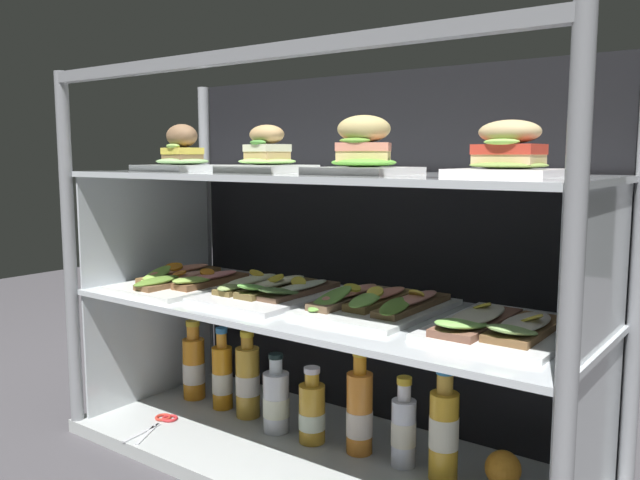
{
  "coord_description": "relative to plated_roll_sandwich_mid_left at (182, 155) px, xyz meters",
  "views": [
    {
      "loc": [
        0.9,
        -1.21,
        0.74
      ],
      "look_at": [
        0.0,
        0.0,
        0.55
      ],
      "focal_mm": 36.63,
      "sensor_mm": 36.0,
      "label": 1
    }
  ],
  "objects": [
    {
      "name": "juice_bottle_near_post",
      "position": [
        0.27,
        0.06,
        -0.63
      ],
      "size": [
        0.07,
        0.07,
        0.21
      ],
      "color": "white",
      "rests_on": "case_base_deck"
    },
    {
      "name": "open_sandwich_tray_right_of_center",
      "position": [
        -0.0,
        -0.0,
        -0.33
      ],
      "size": [
        0.26,
        0.35,
        0.06
      ],
      "color": "white",
      "rests_on": "shelf_lower_glass"
    },
    {
      "name": "riser_lower_tier",
      "position": [
        0.42,
        0.04,
        -0.54
      ],
      "size": [
        1.24,
        0.46,
        0.34
      ],
      "color": "silver",
      "rests_on": "case_base_deck"
    },
    {
      "name": "case_frame",
      "position": [
        0.42,
        0.19,
        -0.23
      ],
      "size": [
        1.31,
        0.52,
        0.96
      ],
      "color": "gray",
      "rests_on": "ground"
    },
    {
      "name": "juice_bottle_front_left_end",
      "position": [
        0.14,
        0.09,
        -0.61
      ],
      "size": [
        0.07,
        0.07,
        0.24
      ],
      "color": "gold",
      "rests_on": "case_base_deck"
    },
    {
      "name": "open_sandwich_tray_center",
      "position": [
        0.28,
        0.04,
        -0.33
      ],
      "size": [
        0.26,
        0.35,
        0.06
      ],
      "color": "white",
      "rests_on": "shelf_lower_glass"
    },
    {
      "name": "juice_bottle_front_fourth",
      "position": [
        -0.08,
        0.09,
        -0.62
      ],
      "size": [
        0.07,
        0.07,
        0.23
      ],
      "color": "orange",
      "rests_on": "case_base_deck"
    },
    {
      "name": "orange_fruit_beside_bottles",
      "position": [
        0.85,
        0.13,
        -0.67
      ],
      "size": [
        0.08,
        0.08,
        0.08
      ],
      "primitive_type": "sphere",
      "color": "orange",
      "rests_on": "case_base_deck"
    },
    {
      "name": "plated_roll_sandwich_mid_right",
      "position": [
        0.28,
        0.02,
        -0.0
      ],
      "size": [
        0.18,
        0.18,
        0.11
      ],
      "color": "white",
      "rests_on": "shelf_upper_glass"
    },
    {
      "name": "juice_bottle_back_center",
      "position": [
        0.04,
        0.09,
        -0.62
      ],
      "size": [
        0.06,
        0.06,
        0.23
      ],
      "color": "orange",
      "rests_on": "case_base_deck"
    },
    {
      "name": "riser_upper_tier",
      "position": [
        0.42,
        0.04,
        -0.2
      ],
      "size": [
        1.24,
        0.46,
        0.3
      ],
      "color": "silver",
      "rests_on": "shelf_lower_glass"
    },
    {
      "name": "open_sandwich_tray_far_right",
      "position": [
        0.56,
        0.07,
        -0.33
      ],
      "size": [
        0.26,
        0.35,
        0.06
      ],
      "color": "white",
      "rests_on": "shelf_lower_glass"
    },
    {
      "name": "juice_bottle_tucked_behind",
      "position": [
        0.38,
        0.06,
        -0.63
      ],
      "size": [
        0.07,
        0.07,
        0.19
      ],
      "color": "gold",
      "rests_on": "case_base_deck"
    },
    {
      "name": "kitchen_scissors",
      "position": [
        -0.01,
        -0.09,
        -0.71
      ],
      "size": [
        0.11,
        0.19,
        0.01
      ],
      "color": "silver",
      "rests_on": "case_base_deck"
    },
    {
      "name": "juice_bottle_back_right",
      "position": [
        0.73,
        0.09,
        -0.6
      ],
      "size": [
        0.07,
        0.07,
        0.25
      ],
      "color": "gold",
      "rests_on": "case_base_deck"
    },
    {
      "name": "plated_roll_sandwich_mid_left",
      "position": [
        0.0,
        0.0,
        0.0
      ],
      "size": [
        0.19,
        0.19,
        0.12
      ],
      "color": "white",
      "rests_on": "shelf_upper_glass"
    },
    {
      "name": "plated_roll_sandwich_center",
      "position": [
        0.56,
        0.01,
        0.0
      ],
      "size": [
        0.2,
        0.2,
        0.13
      ],
      "color": "white",
      "rests_on": "shelf_upper_glass"
    },
    {
      "name": "plated_roll_sandwich_far_right",
      "position": [
        0.85,
        0.08,
        -0.0
      ],
      "size": [
        0.2,
        0.2,
        0.11
      ],
      "color": "white",
      "rests_on": "shelf_upper_glass"
    },
    {
      "name": "case_base_deck",
      "position": [
        0.42,
        0.04,
        -0.73
      ],
      "size": [
        1.31,
        0.52,
        0.03
      ],
      "primitive_type": "cube",
      "color": "#B5BBB9",
      "rests_on": "ground"
    },
    {
      "name": "shelf_lower_glass",
      "position": [
        0.42,
        0.04,
        -0.36
      ],
      "size": [
        1.26,
        0.47,
        0.01
      ],
      "primitive_type": "cube",
      "color": "silver",
      "rests_on": "riser_lower_tier"
    },
    {
      "name": "juice_bottle_back_left",
      "position": [
        0.51,
        0.08,
        -0.61
      ],
      "size": [
        0.06,
        0.06,
        0.26
      ],
      "color": "orange",
      "rests_on": "case_base_deck"
    },
    {
      "name": "shelf_upper_glass",
      "position": [
        0.42,
        0.04,
        -0.05
      ],
      "size": [
        1.26,
        0.47,
        0.01
      ],
      "primitive_type": "cube",
      "color": "silver",
      "rests_on": "riser_upper_tier"
    },
    {
      "name": "open_sandwich_tray_mid_right",
      "position": [
        0.86,
        0.05,
        -0.33
      ],
      "size": [
        0.26,
        0.36,
        0.06
      ],
      "color": "white",
      "rests_on": "shelf_lower_glass"
    },
    {
      "name": "juice_bottle_front_right_end",
      "position": [
        0.63,
        0.09,
        -0.62
      ],
      "size": [
        0.06,
        0.06,
        0.21
      ],
      "color": "silver",
      "rests_on": "case_base_deck"
    },
    {
      "name": "ground_plane",
      "position": [
        0.42,
        0.04,
        -0.76
      ],
      "size": [
        6.0,
        6.0,
        0.02
      ],
      "primitive_type": "cube",
      "color": "#474449",
      "rests_on": "ground"
    }
  ]
}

